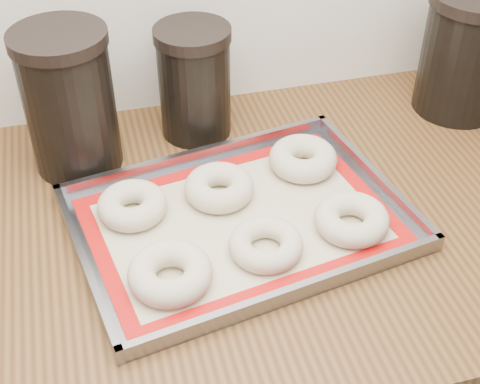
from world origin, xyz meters
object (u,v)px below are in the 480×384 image
object	(u,v)px
bagel_back_right	(303,159)
canister_left	(69,101)
baking_tray	(240,221)
canister_right	(467,53)
bagel_front_right	(352,219)
bagel_front_mid	(266,244)
bagel_front_left	(170,273)
bagel_back_mid	(219,187)
bagel_back_left	(132,205)
canister_mid	(194,82)

from	to	relation	value
bagel_back_right	canister_left	bearing A→B (deg)	161.59
baking_tray	canister_right	xyz separation A→B (m)	(0.45, 0.21, 0.10)
baking_tray	bagel_front_right	size ratio (longest dim) A/B	4.83
bagel_front_mid	bagel_front_left	bearing A→B (deg)	-170.84
bagel_back_mid	canister_right	bearing A→B (deg)	17.06
baking_tray	bagel_front_right	distance (m)	0.16
baking_tray	bagel_front_mid	bearing A→B (deg)	-75.83
bagel_front_left	bagel_back_right	world-z (taller)	bagel_back_right
bagel_back_right	bagel_front_mid	bearing A→B (deg)	-123.40
baking_tray	canister_left	bearing A→B (deg)	135.14
bagel_back_left	canister_mid	xyz separation A→B (m)	(0.14, 0.20, 0.07)
bagel_back_mid	canister_left	world-z (taller)	canister_left
bagel_front_left	canister_right	distance (m)	0.65
baking_tray	bagel_front_mid	xyz separation A→B (m)	(0.02, -0.07, 0.01)
bagel_front_left	bagel_front_right	distance (m)	0.27
bagel_front_right	bagel_back_right	distance (m)	0.15
bagel_back_right	canister_right	xyz separation A→B (m)	(0.33, 0.11, 0.08)
bagel_front_mid	bagel_back_right	xyz separation A→B (m)	(0.11, 0.17, 0.00)
bagel_back_right	canister_mid	bearing A→B (deg)	131.97
bagel_back_mid	bagel_back_right	distance (m)	0.15
canister_mid	canister_left	bearing A→B (deg)	-168.38
baking_tray	bagel_front_right	world-z (taller)	bagel_front_right
bagel_front_right	bagel_back_mid	size ratio (longest dim) A/B	1.02
canister_right	canister_left	bearing A→B (deg)	179.70
bagel_front_right	canister_right	size ratio (longest dim) A/B	0.49
bagel_back_mid	canister_mid	distance (m)	0.20
bagel_front_right	bagel_back_left	bearing A→B (deg)	159.74
bagel_back_mid	bagel_back_right	size ratio (longest dim) A/B	0.97
bagel_front_left	canister_right	xyz separation A→B (m)	(0.57, 0.30, 0.08)
bagel_back_left	bagel_front_right	bearing A→B (deg)	-20.26
canister_mid	canister_right	bearing A→B (deg)	-5.48
bagel_front_left	canister_mid	distance (m)	0.36
bagel_back_mid	canister_left	distance (m)	0.26
canister_mid	baking_tray	bearing A→B (deg)	-87.59
bagel_front_mid	bagel_front_right	bearing A→B (deg)	6.94
baking_tray	bagel_front_mid	size ratio (longest dim) A/B	5.03
bagel_front_left	canister_left	size ratio (longest dim) A/B	0.48
bagel_front_right	canister_left	xyz separation A→B (m)	(-0.36, 0.26, 0.09)
bagel_front_mid	bagel_back_mid	world-z (taller)	bagel_back_mid
bagel_front_left	bagel_front_mid	distance (m)	0.14
bagel_front_right	canister_left	world-z (taller)	canister_left
bagel_front_mid	canister_right	xyz separation A→B (m)	(0.44, 0.28, 0.09)
baking_tray	bagel_back_left	xyz separation A→B (m)	(-0.15, 0.05, 0.02)
bagel_front_right	baking_tray	bearing A→B (deg)	159.93
bagel_front_left	baking_tray	bearing A→B (deg)	38.10
bagel_back_left	canister_left	distance (m)	0.19
bagel_back_left	bagel_back_right	bearing A→B (deg)	8.81
canister_left	bagel_back_left	bearing A→B (deg)	-67.40
bagel_back_right	bagel_back_mid	bearing A→B (deg)	-166.25
canister_mid	bagel_back_left	bearing A→B (deg)	-124.63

